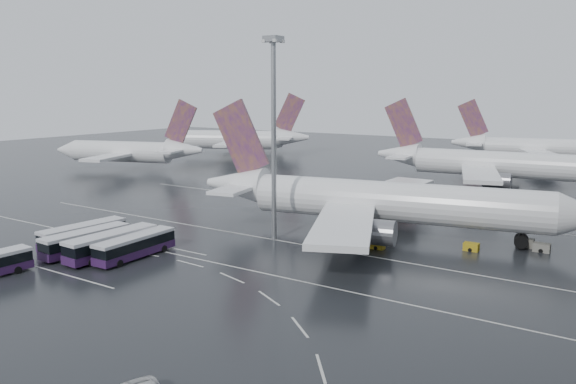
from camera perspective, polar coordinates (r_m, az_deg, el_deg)
The scene contains 21 objects.
ground at distance 73.42m, azimuth -2.39°, elevation -7.66°, with size 420.00×420.00×0.00m, color black.
lane_marking_near at distance 71.89m, azimuth -3.32°, elevation -8.06°, with size 120.00×0.25×0.01m, color beige.
lane_marking_mid at distance 83.05m, azimuth 2.45°, elevation -5.53°, with size 120.00×0.25×0.01m, color beige.
lane_marking_far at distance 107.39m, azimuth 10.12°, elevation -2.05°, with size 120.00×0.25×0.01m, color beige.
bus_bay_line_south at distance 79.75m, azimuth -23.75°, elevation -7.08°, with size 28.00×0.25×0.01m, color beige.
bus_bay_line_north at distance 89.00m, azimuth -15.11°, elevation -4.80°, with size 28.00×0.25×0.01m, color beige.
airliner_main at distance 89.50m, azimuth 8.95°, elevation -0.99°, with size 62.56×54.09×21.26m.
airliner_gate_b at distance 142.55m, azimuth 20.24°, elevation 2.62°, with size 60.08×53.81×20.85m.
airliner_gate_c at distance 189.96m, azimuth 24.48°, elevation 4.03°, with size 56.15×50.98×20.15m.
jet_remote_west at distance 167.89m, azimuth -15.73°, elevation 3.94°, with size 46.02×37.41×20.37m.
jet_remote_mid at distance 197.61m, azimuth -4.88°, elevation 5.30°, with size 48.22×39.37×21.99m.
jet_remote_far at distance 212.15m, azimuth -3.14°, elevation 5.34°, with size 40.11×32.27×17.53m.
bus_row_near_a at distance 88.10m, azimuth -20.09°, elevation -4.04°, with size 3.96×13.32×3.23m.
bus_row_near_b at distance 84.27m, azimuth -19.85°, elevation -4.67°, with size 3.76×13.17×3.20m.
bus_row_near_c at distance 81.23m, azimuth -17.49°, elevation -5.01°, with size 3.60×13.83×3.38m.
bus_row_near_d at distance 79.75m, azimuth -15.26°, elevation -5.28°, with size 3.35×12.80×3.13m.
floodlight_mast at distance 83.82m, azimuth -1.47°, elevation 7.88°, with size 2.33×2.33×30.37m.
gse_cart_belly_a at distance 84.77m, azimuth 18.12°, elevation -5.31°, with size 2.10×1.24×1.15m, color #AB8C16.
gse_cart_belly_b at distance 87.83m, azimuth 24.37°, elevation -5.16°, with size 2.27×1.34×1.24m, color slate.
gse_cart_belly_c at distance 82.59m, azimuth 9.07°, elevation -5.34°, with size 2.06×1.22×1.13m, color #AB8C16.
gse_cart_belly_d at distance 89.53m, azimuth 22.95°, elevation -4.75°, with size 2.38×1.41×1.30m, color slate.
Camera 1 is at (40.73, -56.78, 22.54)m, focal length 35.00 mm.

